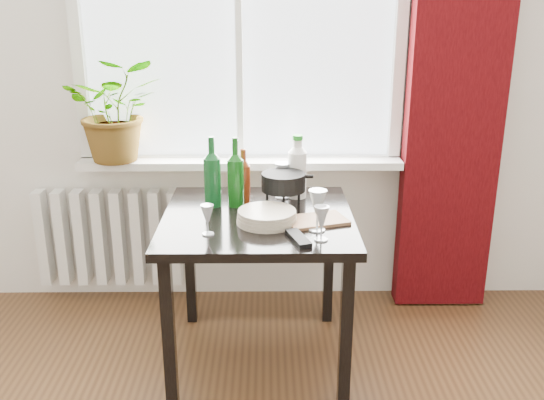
{
  "coord_description": "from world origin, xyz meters",
  "views": [
    {
      "loc": [
        0.14,
        -1.0,
        1.68
      ],
      "look_at": [
        0.16,
        1.55,
        0.81
      ],
      "focal_mm": 40.0,
      "sensor_mm": 36.0,
      "label": 1
    }
  ],
  "objects_px": {
    "cutting_board": "(316,220)",
    "fondue_pot": "(283,190)",
    "radiator": "(110,237)",
    "tv_remote": "(298,238)",
    "wineglass_far_right": "(321,223)",
    "bottle_amber": "(244,176)",
    "wineglass_back_center": "(282,180)",
    "potted_plant": "(116,110)",
    "wineglass_back_left": "(235,178)",
    "wineglass_front_right": "(317,210)",
    "wineglass_front_left": "(207,220)",
    "cleaning_bottle": "(297,166)",
    "wine_bottle_right": "(236,172)",
    "plate_stack": "(267,217)",
    "table": "(258,235)",
    "wine_bottle_left": "(212,171)"
  },
  "relations": [
    {
      "from": "potted_plant",
      "to": "wineglass_back_left",
      "type": "relative_size",
      "value": 3.39
    },
    {
      "from": "bottle_amber",
      "to": "wineglass_back_left",
      "type": "height_order",
      "value": "bottle_amber"
    },
    {
      "from": "radiator",
      "to": "bottle_amber",
      "type": "xyz_separation_m",
      "value": [
        0.78,
        -0.45,
        0.49
      ]
    },
    {
      "from": "wineglass_far_right",
      "to": "wineglass_back_center",
      "type": "bearing_deg",
      "value": 104.72
    },
    {
      "from": "plate_stack",
      "to": "fondue_pot",
      "type": "height_order",
      "value": "fondue_pot"
    },
    {
      "from": "table",
      "to": "radiator",
      "type": "bearing_deg",
      "value": 143.46
    },
    {
      "from": "wine_bottle_right",
      "to": "cleaning_bottle",
      "type": "distance_m",
      "value": 0.32
    },
    {
      "from": "wine_bottle_right",
      "to": "cutting_board",
      "type": "relative_size",
      "value": 1.27
    },
    {
      "from": "radiator",
      "to": "cleaning_bottle",
      "type": "bearing_deg",
      "value": -19.59
    },
    {
      "from": "table",
      "to": "wine_bottle_right",
      "type": "distance_m",
      "value": 0.31
    },
    {
      "from": "radiator",
      "to": "tv_remote",
      "type": "relative_size",
      "value": 4.48
    },
    {
      "from": "cleaning_bottle",
      "to": "fondue_pot",
      "type": "relative_size",
      "value": 1.35
    },
    {
      "from": "plate_stack",
      "to": "tv_remote",
      "type": "bearing_deg",
      "value": -57.74
    },
    {
      "from": "wineglass_back_left",
      "to": "fondue_pot",
      "type": "distance_m",
      "value": 0.31
    },
    {
      "from": "radiator",
      "to": "wineglass_back_left",
      "type": "bearing_deg",
      "value": -22.27
    },
    {
      "from": "radiator",
      "to": "wineglass_far_right",
      "type": "height_order",
      "value": "wineglass_far_right"
    },
    {
      "from": "table",
      "to": "wineglass_back_left",
      "type": "relative_size",
      "value": 5.33
    },
    {
      "from": "cutting_board",
      "to": "fondue_pot",
      "type": "bearing_deg",
      "value": 122.55
    },
    {
      "from": "wine_bottle_right",
      "to": "wineglass_back_center",
      "type": "relative_size",
      "value": 1.85
    },
    {
      "from": "potted_plant",
      "to": "wineglass_far_right",
      "type": "bearing_deg",
      "value": -40.93
    },
    {
      "from": "bottle_amber",
      "to": "wineglass_back_center",
      "type": "distance_m",
      "value": 0.2
    },
    {
      "from": "table",
      "to": "tv_remote",
      "type": "distance_m",
      "value": 0.35
    },
    {
      "from": "potted_plant",
      "to": "wine_bottle_left",
      "type": "height_order",
      "value": "potted_plant"
    },
    {
      "from": "plate_stack",
      "to": "fondue_pot",
      "type": "relative_size",
      "value": 1.13
    },
    {
      "from": "wineglass_back_center",
      "to": "wineglass_front_left",
      "type": "distance_m",
      "value": 0.58
    },
    {
      "from": "table",
      "to": "potted_plant",
      "type": "distance_m",
      "value": 1.05
    },
    {
      "from": "table",
      "to": "potted_plant",
      "type": "relative_size",
      "value": 1.57
    },
    {
      "from": "wine_bottle_right",
      "to": "wineglass_back_left",
      "type": "relative_size",
      "value": 2.07
    },
    {
      "from": "wine_bottle_right",
      "to": "wineglass_front_left",
      "type": "relative_size",
      "value": 2.52
    },
    {
      "from": "radiator",
      "to": "wineglass_back_left",
      "type": "relative_size",
      "value": 5.02
    },
    {
      "from": "bottle_amber",
      "to": "wineglass_front_left",
      "type": "xyz_separation_m",
      "value": [
        -0.13,
        -0.41,
        -0.07
      ]
    },
    {
      "from": "cleaning_bottle",
      "to": "radiator",
      "type": "bearing_deg",
      "value": 160.41
    },
    {
      "from": "wine_bottle_right",
      "to": "wineglass_back_left",
      "type": "distance_m",
      "value": 0.21
    },
    {
      "from": "wine_bottle_right",
      "to": "cutting_board",
      "type": "distance_m",
      "value": 0.45
    },
    {
      "from": "wineglass_front_right",
      "to": "fondue_pot",
      "type": "xyz_separation_m",
      "value": [
        -0.13,
        0.32,
        -0.01
      ]
    },
    {
      "from": "table",
      "to": "wineglass_far_right",
      "type": "relative_size",
      "value": 5.75
    },
    {
      "from": "fondue_pot",
      "to": "cutting_board",
      "type": "relative_size",
      "value": 0.9
    },
    {
      "from": "wine_bottle_right",
      "to": "wineglass_front_right",
      "type": "xyz_separation_m",
      "value": [
        0.35,
        -0.32,
        -0.07
      ]
    },
    {
      "from": "wineglass_far_right",
      "to": "wineglass_back_left",
      "type": "xyz_separation_m",
      "value": [
        -0.37,
        0.62,
        0.01
      ]
    },
    {
      "from": "potted_plant",
      "to": "wineglass_back_center",
      "type": "height_order",
      "value": "potted_plant"
    },
    {
      "from": "wineglass_far_right",
      "to": "plate_stack",
      "type": "bearing_deg",
      "value": 137.73
    },
    {
      "from": "wineglass_far_right",
      "to": "tv_remote",
      "type": "relative_size",
      "value": 0.83
    },
    {
      "from": "wineglass_back_left",
      "to": "wineglass_front_right",
      "type": "bearing_deg",
      "value": -54.5
    },
    {
      "from": "wineglass_front_right",
      "to": "wineglass_far_right",
      "type": "relative_size",
      "value": 1.23
    },
    {
      "from": "radiator",
      "to": "tv_remote",
      "type": "distance_m",
      "value": 1.42
    },
    {
      "from": "potted_plant",
      "to": "wineglass_back_left",
      "type": "height_order",
      "value": "potted_plant"
    },
    {
      "from": "table",
      "to": "cutting_board",
      "type": "bearing_deg",
      "value": -18.04
    },
    {
      "from": "radiator",
      "to": "fondue_pot",
      "type": "height_order",
      "value": "fondue_pot"
    },
    {
      "from": "wineglass_front_right",
      "to": "wineglass_back_center",
      "type": "relative_size",
      "value": 1.02
    },
    {
      "from": "table",
      "to": "plate_stack",
      "type": "relative_size",
      "value": 3.21
    }
  ]
}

